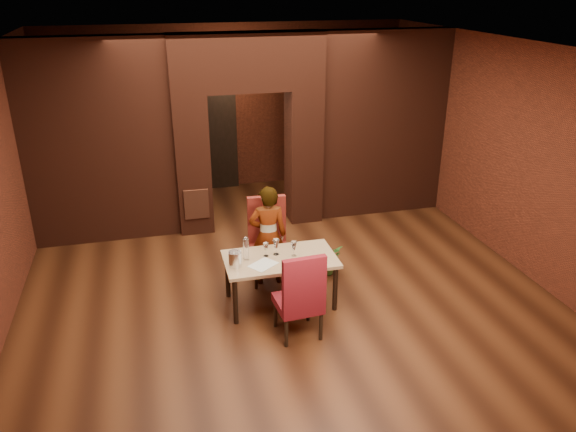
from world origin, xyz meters
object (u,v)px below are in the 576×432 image
object	(u,v)px
dining_table	(280,281)
potted_plant	(327,259)
wine_glass_b	(276,247)
water_bottle	(246,248)
wine_bucket	(235,259)
chair_far	(269,242)
person_seated	(268,236)
wine_glass_c	(294,249)
wine_glass_a	(266,250)
chair_near	(298,293)

from	to	relation	value
dining_table	potted_plant	world-z (taller)	dining_table
wine_glass_b	water_bottle	xyz separation A→B (m)	(-0.40, -0.04, 0.05)
wine_bucket	chair_far	bearing A→B (deg)	50.82
potted_plant	water_bottle	bearing A→B (deg)	-156.29
wine_bucket	water_bottle	distance (m)	0.23
wine_bucket	person_seated	bearing A→B (deg)	49.77
dining_table	wine_bucket	bearing A→B (deg)	-171.54
dining_table	person_seated	world-z (taller)	person_seated
wine_glass_b	wine_bucket	size ratio (longest dim) A/B	1.07
wine_glass_c	water_bottle	distance (m)	0.61
chair_far	wine_glass_c	xyz separation A→B (m)	(0.18, -0.65, 0.18)
chair_far	wine_glass_a	size ratio (longest dim) A/B	6.41
person_seated	wine_glass_b	size ratio (longest dim) A/B	6.74
person_seated	wine_glass_c	bearing A→B (deg)	114.98
chair_near	wine_bucket	bearing A→B (deg)	-48.85
water_bottle	chair_far	bearing A→B (deg)	53.58
wine_bucket	wine_glass_b	bearing A→B (deg)	18.08
wine_glass_b	wine_glass_c	xyz separation A→B (m)	(0.21, -0.10, -0.01)
wine_glass_a	water_bottle	size ratio (longest dim) A/B	0.60
wine_bucket	water_bottle	world-z (taller)	water_bottle
person_seated	wine_glass_c	size ratio (longest dim) A/B	7.12
dining_table	chair_near	distance (m)	0.75
chair_far	dining_table	bearing A→B (deg)	-86.91
water_bottle	wine_glass_b	bearing A→B (deg)	5.30
chair_far	wine_glass_c	bearing A→B (deg)	-71.20
wine_glass_b	water_bottle	size ratio (longest dim) A/B	0.69
person_seated	wine_glass_a	distance (m)	0.52
chair_far	person_seated	xyz separation A→B (m)	(-0.03, -0.07, 0.13)
chair_near	person_seated	size ratio (longest dim) A/B	0.78
dining_table	wine_glass_c	distance (m)	0.47
potted_plant	wine_bucket	bearing A→B (deg)	-153.86
person_seated	wine_glass_b	bearing A→B (deg)	95.18
wine_glass_a	wine_glass_c	bearing A→B (deg)	-13.94
dining_table	wine_bucket	distance (m)	0.74
potted_plant	dining_table	bearing A→B (deg)	-143.66
wine_glass_b	wine_bucket	xyz separation A→B (m)	(-0.56, -0.18, -0.01)
dining_table	water_bottle	bearing A→B (deg)	171.87
person_seated	wine_glass_b	world-z (taller)	person_seated
person_seated	wine_bucket	size ratio (longest dim) A/B	7.23
chair_near	wine_glass_c	world-z (taller)	chair_near
wine_glass_b	dining_table	bearing A→B (deg)	-74.99
chair_near	person_seated	xyz separation A→B (m)	(-0.07, 1.30, 0.16)
wine_bucket	water_bottle	xyz separation A→B (m)	(0.16, 0.15, 0.05)
person_seated	water_bottle	bearing A→B (deg)	57.76
chair_far	wine_bucket	world-z (taller)	chair_far
dining_table	person_seated	size ratio (longest dim) A/B	1.00
wine_bucket	potted_plant	distance (m)	1.70
dining_table	water_bottle	size ratio (longest dim) A/B	4.63
wine_glass_a	potted_plant	world-z (taller)	wine_glass_a
dining_table	water_bottle	xyz separation A→B (m)	(-0.43, 0.07, 0.49)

